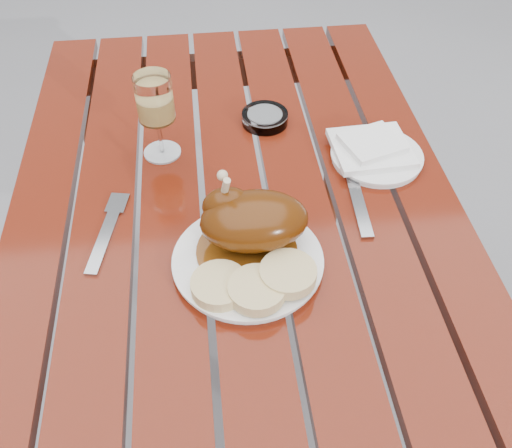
{
  "coord_description": "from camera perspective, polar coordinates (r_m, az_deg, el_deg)",
  "views": [
    {
      "loc": [
        -0.05,
        -0.77,
        1.45
      ],
      "look_at": [
        0.03,
        -0.12,
        0.78
      ],
      "focal_mm": 40.0,
      "sensor_mm": 36.0,
      "label": 1
    }
  ],
  "objects": [
    {
      "name": "napkin",
      "position": [
        1.12,
        11.44,
        7.44
      ],
      "size": [
        0.15,
        0.14,
        0.01
      ],
      "primitive_type": "cube",
      "rotation": [
        0.0,
        0.0,
        0.05
      ],
      "color": "white",
      "rests_on": "side_plate"
    },
    {
      "name": "ashtray",
      "position": [
        1.2,
        0.89,
        10.56
      ],
      "size": [
        0.13,
        0.13,
        0.02
      ],
      "primitive_type": "cylinder",
      "rotation": [
        0.0,
        0.0,
        -0.4
      ],
      "color": "#B2B7BC",
      "rests_on": "table"
    },
    {
      "name": "dinner_plate",
      "position": [
        0.91,
        -0.82,
        -3.76
      ],
      "size": [
        0.28,
        0.28,
        0.02
      ],
      "primitive_type": "cylinder",
      "rotation": [
        0.0,
        0.0,
        0.16
      ],
      "color": "white",
      "rests_on": "table"
    },
    {
      "name": "wine_glass",
      "position": [
        1.09,
        -9.85,
        10.5
      ],
      "size": [
        0.08,
        0.08,
        0.17
      ],
      "primitive_type": "cylinder",
      "rotation": [
        0.0,
        0.0,
        -0.09
      ],
      "color": "#F8CF70",
      "rests_on": "table"
    },
    {
      "name": "table",
      "position": [
        1.33,
        -1.8,
        -8.55
      ],
      "size": [
        0.8,
        1.2,
        0.75
      ],
      "primitive_type": "cube",
      "color": "maroon",
      "rests_on": "ground"
    },
    {
      "name": "roast_duck",
      "position": [
        0.9,
        -0.61,
        0.4
      ],
      "size": [
        0.18,
        0.16,
        0.12
      ],
      "color": "#61310B",
      "rests_on": "dinner_plate"
    },
    {
      "name": "knife",
      "position": [
        1.05,
        9.9,
        3.18
      ],
      "size": [
        0.03,
        0.23,
        0.01
      ],
      "primitive_type": "cube",
      "rotation": [
        0.0,
        0.0,
        -0.05
      ],
      "color": "gray",
      "rests_on": "table"
    },
    {
      "name": "bread_dumplings",
      "position": [
        0.86,
        -0.12,
        -5.9
      ],
      "size": [
        0.19,
        0.11,
        0.03
      ],
      "color": "#D8BF84",
      "rests_on": "dinner_plate"
    },
    {
      "name": "fork",
      "position": [
        0.99,
        -14.82,
        -1.1
      ],
      "size": [
        0.06,
        0.17,
        0.01
      ],
      "primitive_type": "cube",
      "rotation": [
        0.0,
        0.0,
        -0.2
      ],
      "color": "gray",
      "rests_on": "table"
    },
    {
      "name": "side_plate",
      "position": [
        1.13,
        11.96,
        6.62
      ],
      "size": [
        0.19,
        0.19,
        0.01
      ],
      "primitive_type": "cylinder",
      "rotation": [
        0.0,
        0.0,
        -0.09
      ],
      "color": "white",
      "rests_on": "table"
    },
    {
      "name": "ground",
      "position": [
        1.65,
        -1.5,
        -16.19
      ],
      "size": [
        60.0,
        60.0,
        0.0
      ],
      "primitive_type": "plane",
      "color": "slate",
      "rests_on": "ground"
    }
  ]
}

